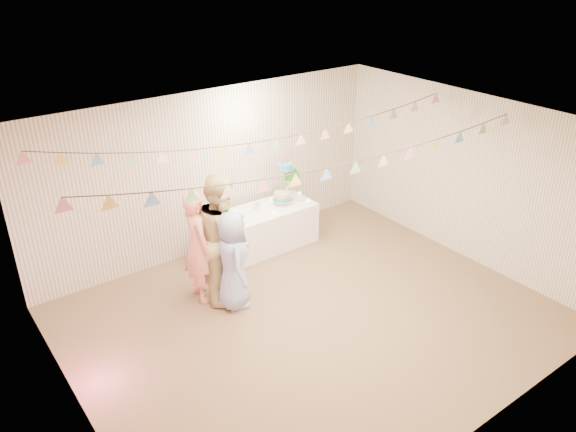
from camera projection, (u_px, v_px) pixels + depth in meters
floor at (312, 318)px, 7.51m from camera, size 6.00×6.00×0.00m
ceiling at (316, 131)px, 6.36m from camera, size 6.00×6.00×0.00m
back_wall at (213, 172)px, 8.73m from camera, size 6.00×6.00×0.00m
front_wall at (485, 335)px, 5.14m from camera, size 6.00×6.00×0.00m
left_wall at (68, 321)px, 5.33m from camera, size 5.00×5.00×0.00m
right_wall at (467, 177)px, 8.54m from camera, size 5.00×5.00×0.00m
table at (261, 229)px, 9.07m from camera, size 1.82×0.73×0.68m
cake_stand at (287, 177)px, 9.06m from camera, size 0.63×0.37×0.70m
cake_bottom at (281, 196)px, 9.06m from camera, size 0.31×0.31×0.15m
cake_middle at (292, 173)px, 9.22m from camera, size 0.27×0.27×0.22m
cake_top_tier at (285, 163)px, 8.89m from camera, size 0.25×0.25×0.19m
platter at (233, 216)px, 8.56m from camera, size 0.32×0.32×0.02m
posy at (257, 202)px, 8.88m from camera, size 0.13×0.13×0.15m
person_adult_a at (198, 246)px, 7.60m from camera, size 0.46×0.64×1.64m
person_adult_b at (223, 237)px, 7.63m from camera, size 1.03×1.12×1.84m
person_child at (233, 260)px, 7.50m from camera, size 0.64×0.80×1.41m
bunting_back at (262, 129)px, 7.26m from camera, size 5.60×1.10×0.40m
bunting_front at (326, 159)px, 6.34m from camera, size 5.60×0.90×0.36m
tealight_0 at (222, 227)px, 8.38m from camera, size 0.04×0.04×0.03m
tealight_1 at (236, 211)px, 8.86m from camera, size 0.04×0.04×0.03m
tealight_2 at (274, 213)px, 8.81m from camera, size 0.04×0.04×0.03m
tealight_3 at (271, 199)px, 9.26m from camera, size 0.04×0.04×0.03m
tealight_4 at (308, 200)px, 9.22m from camera, size 0.04×0.04×0.03m
tealight_5 at (300, 193)px, 9.50m from camera, size 0.04×0.04×0.03m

